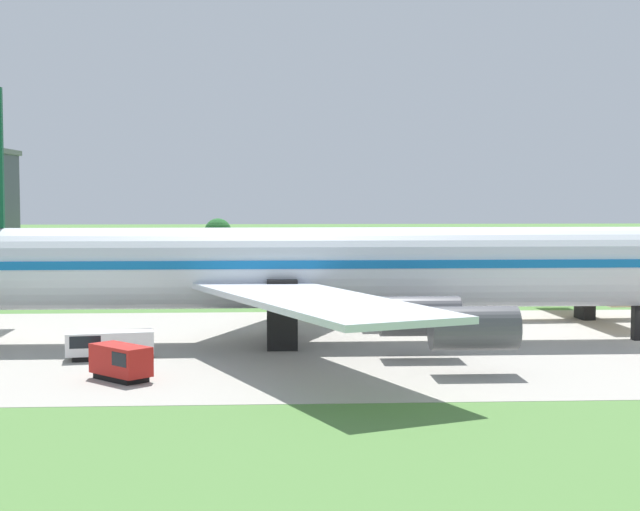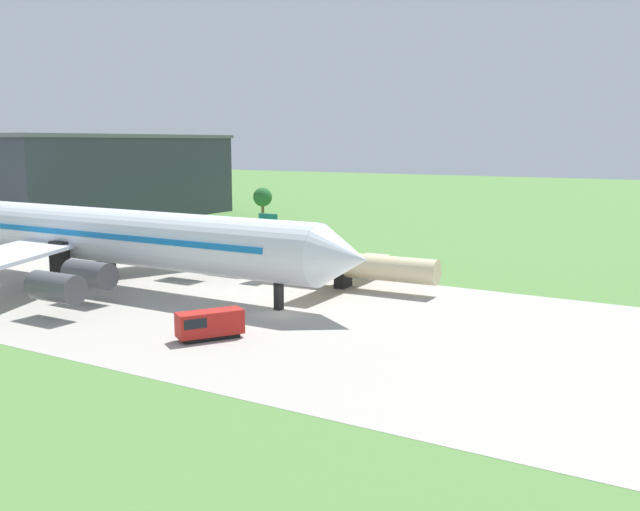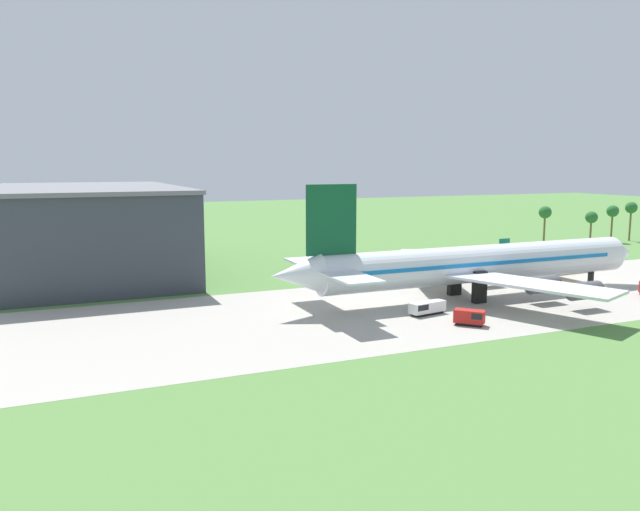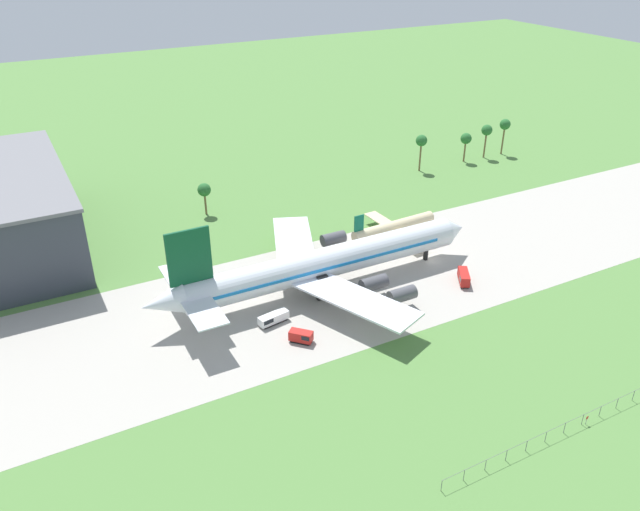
# 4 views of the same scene
# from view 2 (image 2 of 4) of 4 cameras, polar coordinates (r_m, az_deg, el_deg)

# --- Properties ---
(ground_plane) EXTENTS (600.00, 600.00, 0.00)m
(ground_plane) POSITION_cam_2_polar(r_m,az_deg,el_deg) (73.71, -3.13, -4.65)
(ground_plane) COLOR #517F3D
(taxiway_strip) EXTENTS (320.00, 44.00, 0.02)m
(taxiway_strip) POSITION_cam_2_polar(r_m,az_deg,el_deg) (73.71, -3.13, -4.64)
(taxiway_strip) COLOR #A8A399
(taxiway_strip) RESTS_ON ground_plane
(jet_airliner) EXTENTS (76.79, 55.75, 20.72)m
(jet_airliner) POSITION_cam_2_polar(r_m,az_deg,el_deg) (92.65, -17.75, 1.63)
(jet_airliner) COLOR silver
(jet_airliner) RESTS_ON ground_plane
(regional_aircraft) EXTENTS (23.97, 21.53, 8.49)m
(regional_aircraft) POSITION_cam_2_polar(r_m,az_deg,el_deg) (86.17, 1.80, -0.74)
(regional_aircraft) COLOR beige
(regional_aircraft) RESTS_ON ground_plane
(baggage_tug) EXTENTS (4.83, 6.10, 2.59)m
(baggage_tug) POSITION_cam_2_polar(r_m,az_deg,el_deg) (64.61, -8.95, -5.46)
(baggage_tug) COLOR black
(baggage_tug) RESTS_ON ground_plane
(terminal_building) EXTENTS (36.72, 61.20, 19.11)m
(terminal_building) POSITION_cam_2_polar(r_m,az_deg,el_deg) (173.43, -18.00, 6.03)
(terminal_building) COLOR #333842
(terminal_building) RESTS_ON ground_plane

